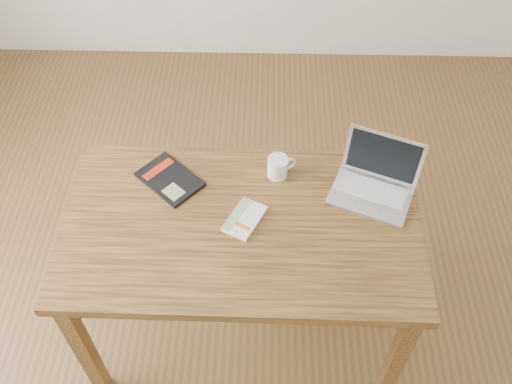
{
  "coord_description": "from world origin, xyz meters",
  "views": [
    {
      "loc": [
        0.03,
        -1.16,
        2.36
      ],
      "look_at": [
        -0.0,
        0.08,
        0.85
      ],
      "focal_mm": 40.0,
      "sensor_mm": 36.0,
      "label": 1
    }
  ],
  "objects_px": {
    "desk": "(242,238)",
    "laptop": "(375,181)",
    "white_guidebook": "(245,219)",
    "black_guidebook": "(170,179)",
    "coffee_mug": "(279,166)"
  },
  "relations": [
    {
      "from": "coffee_mug",
      "to": "white_guidebook",
      "type": "bearing_deg",
      "value": -142.07
    },
    {
      "from": "laptop",
      "to": "desk",
      "type": "bearing_deg",
      "value": -138.56
    },
    {
      "from": "coffee_mug",
      "to": "black_guidebook",
      "type": "bearing_deg",
      "value": 162.08
    },
    {
      "from": "desk",
      "to": "laptop",
      "type": "distance_m",
      "value": 0.53
    },
    {
      "from": "white_guidebook",
      "to": "black_guidebook",
      "type": "xyz_separation_m",
      "value": [
        -0.29,
        0.18,
        -0.0
      ]
    },
    {
      "from": "white_guidebook",
      "to": "black_guidebook",
      "type": "relative_size",
      "value": 0.7
    },
    {
      "from": "desk",
      "to": "laptop",
      "type": "xyz_separation_m",
      "value": [
        0.48,
        0.17,
        0.13
      ]
    },
    {
      "from": "laptop",
      "to": "coffee_mug",
      "type": "relative_size",
      "value": 3.22
    },
    {
      "from": "black_guidebook",
      "to": "coffee_mug",
      "type": "distance_m",
      "value": 0.41
    },
    {
      "from": "white_guidebook",
      "to": "desk",
      "type": "bearing_deg",
      "value": -100.58
    },
    {
      "from": "white_guidebook",
      "to": "black_guidebook",
      "type": "height_order",
      "value": "white_guidebook"
    },
    {
      "from": "black_guidebook",
      "to": "laptop",
      "type": "relative_size",
      "value": 0.79
    },
    {
      "from": "white_guidebook",
      "to": "black_guidebook",
      "type": "distance_m",
      "value": 0.34
    },
    {
      "from": "black_guidebook",
      "to": "laptop",
      "type": "xyz_separation_m",
      "value": [
        0.76,
        -0.02,
        0.04
      ]
    },
    {
      "from": "coffee_mug",
      "to": "desk",
      "type": "bearing_deg",
      "value": -142.66
    }
  ]
}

